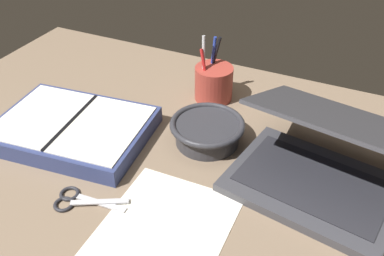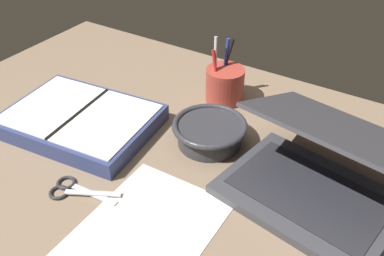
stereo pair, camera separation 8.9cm
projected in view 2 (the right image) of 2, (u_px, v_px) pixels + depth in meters
desk_top at (168, 174)px, 89.35cm from camera, size 140.00×100.00×2.00cm
laptop at (319, 173)px, 80.70cm from camera, size 36.30×35.20×16.90cm
bowl at (210, 132)px, 94.49cm from camera, size 16.71×16.71×5.43cm
pen_cup at (225, 84)px, 108.17cm from camera, size 9.69×9.69×16.96cm
planner at (81, 120)px, 99.70cm from camera, size 36.03×27.94×4.41cm
scissors at (71, 189)px, 83.84cm from camera, size 14.24×8.23×0.80cm
paper_sheet_front at (146, 230)px, 76.01cm from camera, size 22.39×28.40×0.16cm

